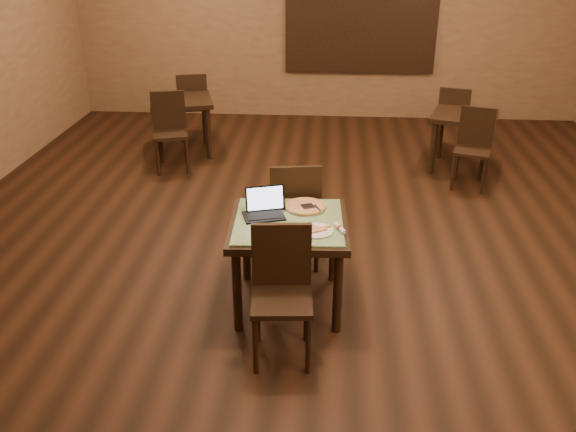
# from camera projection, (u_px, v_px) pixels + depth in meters

# --- Properties ---
(ground) EXTENTS (10.00, 10.00, 0.00)m
(ground) POSITION_uv_depth(u_px,v_px,m) (318.00, 268.00, 5.61)
(ground) COLOR black
(ground) RESTS_ON ground
(wall_back) EXTENTS (8.00, 0.02, 3.00)m
(wall_back) POSITION_uv_depth(u_px,v_px,m) (329.00, 22.00, 9.46)
(wall_back) COLOR olive
(wall_back) RESTS_ON ground
(mural) EXTENTS (2.34, 0.05, 1.64)m
(mural) POSITION_uv_depth(u_px,v_px,m) (361.00, 19.00, 9.37)
(mural) COLOR #254C8B
(mural) RESTS_ON wall_back
(tiled_table) EXTENTS (0.96, 0.96, 0.76)m
(tiled_table) POSITION_uv_depth(u_px,v_px,m) (289.00, 232.00, 4.81)
(tiled_table) COLOR black
(tiled_table) RESTS_ON ground
(chair_main_near) EXTENTS (0.46, 0.46, 0.98)m
(chair_main_near) POSITION_uv_depth(u_px,v_px,m) (282.00, 285.00, 4.31)
(chair_main_near) COLOR black
(chair_main_near) RESTS_ON ground
(chair_main_far) EXTENTS (0.50, 0.50, 1.03)m
(chair_main_far) POSITION_uv_depth(u_px,v_px,m) (295.00, 209.00, 5.40)
(chair_main_far) COLOR black
(chair_main_far) RESTS_ON ground
(laptop) EXTENTS (0.37, 0.33, 0.22)m
(laptop) POSITION_uv_depth(u_px,v_px,m) (265.00, 208.00, 4.85)
(laptop) COLOR black
(laptop) RESTS_ON tiled_table
(plate) EXTENTS (0.26, 0.26, 0.01)m
(plate) POSITION_uv_depth(u_px,v_px,m) (316.00, 231.00, 4.59)
(plate) COLOR white
(plate) RESTS_ON tiled_table
(pizza_slice) EXTENTS (0.24, 0.24, 0.02)m
(pizza_slice) POSITION_uv_depth(u_px,v_px,m) (316.00, 229.00, 4.58)
(pizza_slice) COLOR beige
(pizza_slice) RESTS_ON plate
(pizza_pan) EXTENTS (0.35, 0.35, 0.01)m
(pizza_pan) POSITION_uv_depth(u_px,v_px,m) (305.00, 208.00, 4.98)
(pizza_pan) COLOR silver
(pizza_pan) RESTS_ON tiled_table
(pizza_whole) EXTENTS (0.33, 0.33, 0.02)m
(pizza_whole) POSITION_uv_depth(u_px,v_px,m) (305.00, 206.00, 4.97)
(pizza_whole) COLOR beige
(pizza_whole) RESTS_ON pizza_pan
(spatula) EXTENTS (0.19, 0.26, 0.01)m
(spatula) POSITION_uv_depth(u_px,v_px,m) (308.00, 206.00, 4.95)
(spatula) COLOR silver
(spatula) RESTS_ON pizza_whole
(napkin_roll) EXTENTS (0.09, 0.16, 0.04)m
(napkin_roll) POSITION_uv_depth(u_px,v_px,m) (340.00, 228.00, 4.61)
(napkin_roll) COLOR white
(napkin_roll) RESTS_ON tiled_table
(other_table_a) EXTENTS (0.97, 0.97, 0.72)m
(other_table_a) POSITION_uv_depth(u_px,v_px,m) (464.00, 123.00, 7.67)
(other_table_a) COLOR black
(other_table_a) RESTS_ON ground
(other_table_a_chair_near) EXTENTS (0.51, 0.51, 0.94)m
(other_table_a_chair_near) POSITION_uv_depth(u_px,v_px,m) (474.00, 143.00, 7.20)
(other_table_a_chair_near) COLOR black
(other_table_a_chair_near) RESTS_ON ground
(other_table_a_chair_far) EXTENTS (0.51, 0.51, 0.94)m
(other_table_a_chair_far) POSITION_uv_depth(u_px,v_px,m) (454.00, 117.00, 8.19)
(other_table_a_chair_far) COLOR black
(other_table_a_chair_far) RESTS_ON ground
(other_table_b) EXTENTS (0.99, 0.99, 0.76)m
(other_table_b) POSITION_uv_depth(u_px,v_px,m) (181.00, 108.00, 8.20)
(other_table_b) COLOR black
(other_table_b) RESTS_ON ground
(other_table_b_chair_near) EXTENTS (0.52, 0.52, 0.98)m
(other_table_b_chair_near) POSITION_uv_depth(u_px,v_px,m) (170.00, 126.00, 7.72)
(other_table_b_chair_near) COLOR black
(other_table_b_chair_near) RESTS_ON ground
(other_table_b_chair_far) EXTENTS (0.52, 0.52, 0.98)m
(other_table_b_chair_far) POSITION_uv_depth(u_px,v_px,m) (192.00, 103.00, 8.75)
(other_table_b_chair_far) COLOR black
(other_table_b_chair_far) RESTS_ON ground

